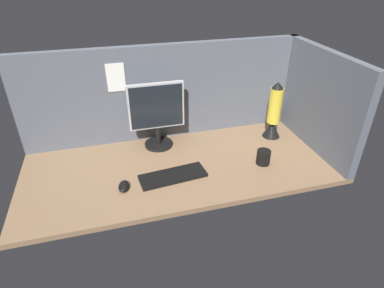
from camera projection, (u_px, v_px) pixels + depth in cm
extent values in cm
cube|color=#8C6B4C|center=(180.00, 166.00, 192.80)|extent=(180.00, 80.00, 3.00)
cube|color=#565B66|center=(165.00, 92.00, 207.37)|extent=(180.00, 5.00, 61.28)
cube|color=white|center=(116.00, 78.00, 191.33)|extent=(10.77, 0.40, 17.15)
cube|color=#565B66|center=(319.00, 100.00, 196.24)|extent=(5.00, 80.00, 61.28)
cylinder|color=black|center=(159.00, 144.00, 210.01)|extent=(18.00, 18.00, 1.80)
cylinder|color=black|center=(158.00, 135.00, 206.73)|extent=(3.20, 3.20, 11.00)
cube|color=#B7B7B7|center=(156.00, 106.00, 197.25)|extent=(34.47, 2.40, 29.20)
cube|color=black|center=(157.00, 107.00, 196.09)|extent=(32.07, 0.60, 26.80)
cube|color=black|center=(173.00, 176.00, 180.06)|extent=(38.17, 16.87, 2.00)
ellipsoid|color=black|center=(124.00, 186.00, 171.03)|extent=(7.46, 10.55, 3.40)
cylinder|color=black|center=(263.00, 157.00, 190.30)|extent=(8.16, 8.16, 8.69)
cone|color=black|center=(272.00, 129.00, 218.24)|extent=(11.79, 11.79, 10.71)
cylinder|color=gold|center=(275.00, 106.00, 209.46)|extent=(8.57, 8.57, 23.57)
cone|color=black|center=(278.00, 85.00, 202.32)|extent=(7.71, 7.71, 4.29)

